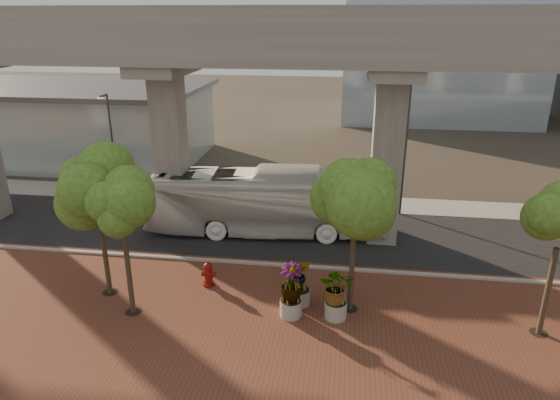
# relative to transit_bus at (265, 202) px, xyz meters

# --- Properties ---
(ground) EXTENTS (160.00, 160.00, 0.00)m
(ground) POSITION_rel_transit_bus_xyz_m (0.66, -2.15, -1.88)
(ground) COLOR #312C24
(ground) RESTS_ON ground
(brick_plaza) EXTENTS (70.00, 13.00, 0.06)m
(brick_plaza) POSITION_rel_transit_bus_xyz_m (0.66, -10.15, -1.85)
(brick_plaza) COLOR brown
(brick_plaza) RESTS_ON ground
(asphalt_road) EXTENTS (90.00, 8.00, 0.04)m
(asphalt_road) POSITION_rel_transit_bus_xyz_m (0.66, -0.15, -1.86)
(asphalt_road) COLOR black
(asphalt_road) RESTS_ON ground
(curb_strip) EXTENTS (70.00, 0.25, 0.16)m
(curb_strip) POSITION_rel_transit_bus_xyz_m (0.66, -4.15, -1.80)
(curb_strip) COLOR #9E9B93
(curb_strip) RESTS_ON ground
(far_sidewalk) EXTENTS (90.00, 3.00, 0.06)m
(far_sidewalk) POSITION_rel_transit_bus_xyz_m (0.66, 5.35, -1.85)
(far_sidewalk) COLOR #9E9B93
(far_sidewalk) RESTS_ON ground
(transit_viaduct) EXTENTS (72.00, 5.60, 12.40)m
(transit_viaduct) POSITION_rel_transit_bus_xyz_m (0.66, -0.15, 5.41)
(transit_viaduct) COLOR gray
(transit_viaduct) RESTS_ON ground
(station_pavilion) EXTENTS (23.00, 13.00, 6.30)m
(station_pavilion) POSITION_rel_transit_bus_xyz_m (-19.34, 13.85, 1.34)
(station_pavilion) COLOR #A1B5B9
(station_pavilion) RESTS_ON ground
(transit_bus) EXTENTS (13.67, 4.09, 3.76)m
(transit_bus) POSITION_rel_transit_bus_xyz_m (0.00, 0.00, 0.00)
(transit_bus) COLOR silver
(transit_bus) RESTS_ON ground
(fire_hydrant) EXTENTS (0.62, 0.56, 1.24)m
(fire_hydrant) POSITION_rel_transit_bus_xyz_m (-1.57, -6.53, -1.23)
(fire_hydrant) COLOR maroon
(fire_hydrant) RESTS_ON ground
(planter_front) EXTENTS (2.07, 2.07, 2.28)m
(planter_front) POSITION_rel_transit_bus_xyz_m (4.40, -8.36, -0.44)
(planter_front) COLOR #AAA79A
(planter_front) RESTS_ON ground
(planter_right) EXTENTS (2.27, 2.27, 2.42)m
(planter_right) POSITION_rel_transit_bus_xyz_m (2.53, -8.49, -0.35)
(planter_right) COLOR #ACA89B
(planter_right) RESTS_ON ground
(planter_left) EXTENTS (1.97, 1.97, 2.17)m
(planter_left) POSITION_rel_transit_bus_xyz_m (2.82, -7.52, -0.50)
(planter_left) COLOR #AFAA9E
(planter_left) RESTS_ON ground
(street_tree_far_west) EXTENTS (3.73, 3.73, 6.79)m
(street_tree_far_west) POSITION_rel_transit_bus_xyz_m (-5.88, -7.80, 3.25)
(street_tree_far_west) COLOR #493C29
(street_tree_far_west) RESTS_ON ground
(street_tree_near_west) EXTENTS (3.59, 3.59, 6.35)m
(street_tree_near_west) POSITION_rel_transit_bus_xyz_m (-4.17, -9.17, 2.88)
(street_tree_near_west) COLOR #493C29
(street_tree_near_west) RESTS_ON ground
(street_tree_near_east) EXTENTS (4.35, 4.35, 6.89)m
(street_tree_near_east) POSITION_rel_transit_bus_xyz_m (4.99, -7.62, 3.07)
(street_tree_near_east) COLOR #493C29
(street_tree_near_east) RESTS_ON ground
(streetlamp_west) EXTENTS (0.35, 1.04, 7.14)m
(streetlamp_west) POSITION_rel_transit_bus_xyz_m (-11.07, 4.23, 2.30)
(streetlamp_west) COLOR #303035
(streetlamp_west) RESTS_ON ground
(streetlamp_east) EXTENTS (0.43, 1.25, 8.64)m
(streetlamp_east) POSITION_rel_transit_bus_xyz_m (8.06, 3.78, 3.16)
(streetlamp_east) COLOR #323137
(streetlamp_east) RESTS_ON ground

